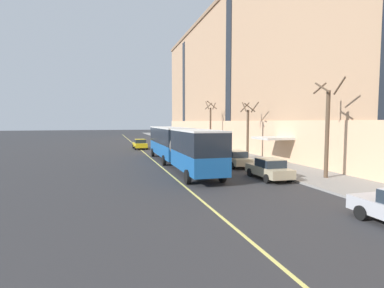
% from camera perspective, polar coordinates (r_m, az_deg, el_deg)
% --- Properties ---
extents(ground_plane, '(260.00, 260.00, 0.00)m').
position_cam_1_polar(ground_plane, '(29.97, -4.30, -3.95)').
color(ground_plane, '#303033').
extents(sidewalk, '(5.22, 160.00, 0.15)m').
position_cam_1_polar(sidewalk, '(35.80, 9.68, -2.53)').
color(sidewalk, gray).
rests_on(sidewalk, ground).
extents(apartment_facade, '(15.20, 110.00, 24.76)m').
position_cam_1_polar(apartment_facade, '(38.52, 24.06, 16.03)').
color(apartment_facade, tan).
rests_on(apartment_facade, ground).
extents(city_bus, '(2.95, 20.46, 3.68)m').
position_cam_1_polar(city_bus, '(29.01, -2.71, 0.02)').
color(city_bus, '#19569E').
rests_on(city_bus, ground).
extents(parked_car_champagne_0, '(1.94, 4.37, 1.56)m').
position_cam_1_polar(parked_car_champagne_0, '(28.71, 8.22, -2.77)').
color(parked_car_champagne_0, '#BCAD89').
rests_on(parked_car_champagne_0, ground).
extents(parked_car_red_1, '(2.01, 4.35, 1.56)m').
position_cam_1_polar(parked_car_red_1, '(44.97, -0.83, -0.18)').
color(parked_car_red_1, '#B21E19').
rests_on(parked_car_red_1, ground).
extents(parked_car_white_2, '(2.09, 4.79, 1.56)m').
position_cam_1_polar(parked_car_white_2, '(59.88, -4.61, 0.93)').
color(parked_car_white_2, silver).
rests_on(parked_car_white_2, ground).
extents(parked_car_champagne_4, '(2.04, 4.73, 1.56)m').
position_cam_1_polar(parked_car_champagne_4, '(36.17, 3.03, -1.27)').
color(parked_car_champagne_4, '#BCAD89').
rests_on(parked_car_champagne_4, ground).
extents(parked_car_champagne_6, '(2.04, 4.39, 1.56)m').
position_cam_1_polar(parked_car_champagne_6, '(23.03, 14.47, -4.61)').
color(parked_car_champagne_6, '#BCAD89').
rests_on(parked_car_champagne_6, ground).
extents(parked_car_white_7, '(1.89, 4.56, 1.56)m').
position_cam_1_polar(parked_car_white_7, '(51.17, -2.93, 0.36)').
color(parked_car_white_7, silver).
rests_on(parked_car_white_7, ground).
extents(taxi_cab, '(2.06, 4.34, 1.56)m').
position_cam_1_polar(taxi_cab, '(47.46, -9.89, -0.01)').
color(taxi_cab, yellow).
rests_on(taxi_cab, ground).
extents(street_tree_near_corner, '(1.98, 1.98, 7.30)m').
position_cam_1_polar(street_tree_near_corner, '(24.08, 24.35, 2.79)').
color(street_tree_near_corner, brown).
rests_on(street_tree_near_corner, sidewalk).
extents(street_tree_mid_block, '(1.69, 1.77, 6.38)m').
position_cam_1_polar(street_tree_mid_block, '(34.91, 10.61, 2.89)').
color(street_tree_mid_block, brown).
rests_on(street_tree_mid_block, sidewalk).
extents(street_tree_far_uptown, '(1.64, 1.66, 7.33)m').
position_cam_1_polar(street_tree_far_uptown, '(46.76, 3.53, 3.81)').
color(street_tree_far_uptown, brown).
rests_on(street_tree_far_uptown, sidewalk).
extents(lane_centerline, '(0.16, 140.00, 0.01)m').
position_cam_1_polar(lane_centerline, '(32.71, -7.17, -3.27)').
color(lane_centerline, '#E0D66B').
rests_on(lane_centerline, ground).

